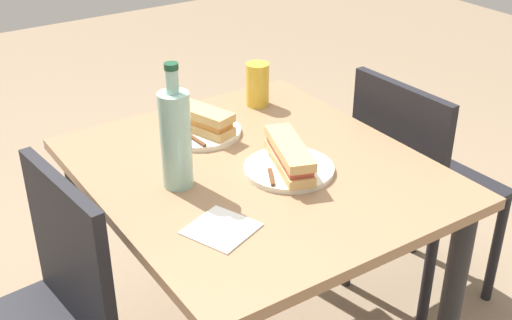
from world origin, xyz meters
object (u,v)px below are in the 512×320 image
Objects in this scene: plate_far at (289,169)px; baguette_sandwich_far at (289,155)px; chair_near at (414,183)px; knife_near at (190,136)px; baguette_sandwich_near at (200,119)px; dining_table at (256,206)px; knife_far at (270,170)px; plate_near at (200,132)px; beer_glass at (258,84)px; water_bottle at (176,138)px.

baguette_sandwich_far is (0.00, -0.00, 0.04)m from plate_far.
chair_near reaches higher than knife_near.
baguette_sandwich_near reaches higher than plate_far.
chair_near is at bearing -108.84° from knife_near.
dining_table is at bearing 89.09° from chair_near.
knife_far is (-0.05, 0.62, 0.26)m from chair_near.
baguette_sandwich_near is 0.34m from plate_far.
dining_table is 4.00× the size of plate_near.
knife_near is (-0.03, 0.05, -0.03)m from baguette_sandwich_near.
plate_far is 0.45m from beer_glass.
plate_near is 0.32m from water_bottle.
water_bottle is (0.09, 0.22, 0.11)m from knife_far.
beer_glass reaches higher than baguette_sandwich_near.
baguette_sandwich_far is at bearing -165.62° from baguette_sandwich_near.
beer_glass is at bearing -29.89° from knife_far.
knife_near is (0.23, 0.08, 0.14)m from dining_table.
baguette_sandwich_near is 0.32m from knife_far.
baguette_sandwich_near is at bearing 108.13° from beer_glass.
chair_near is 0.78m from knife_near.
water_bottle reaches higher than dining_table.
knife_far is at bearing -175.07° from baguette_sandwich_near.
baguette_sandwich_far is at bearing 156.88° from beer_glass.
chair_near is 3.61× the size of plate_near.
baguette_sandwich_far is (-0.06, 0.56, 0.30)m from chair_near.
beer_glass reaches higher than baguette_sandwich_far.
knife_far is (-0.32, -0.03, -0.03)m from baguette_sandwich_near.
water_bottle is at bearing 81.83° from dining_table.
water_bottle is at bearing 69.74° from baguette_sandwich_far.
plate_far reaches higher than dining_table.
baguette_sandwich_near reaches higher than knife_far.
knife_near is 0.72× the size of baguette_sandwich_far.
plate_near is at bearing 108.13° from beer_glass.
dining_table is 2.92× the size of water_bottle.
water_bottle is (-0.20, 0.14, 0.11)m from knife_near.
knife_far is (0.01, 0.06, -0.03)m from baguette_sandwich_far.
chair_near reaches higher than plate_far.
chair_near is 0.74m from plate_near.
water_bottle reaches higher than plate_far.
plate_far is 0.06m from knife_far.
baguette_sandwich_far is at bearing -165.62° from plate_near.
baguette_sandwich_near is 0.95× the size of plate_far.
knife_far is at bearing -175.07° from plate_near.
dining_table is at bearing -98.17° from water_bottle.
knife_far is 0.26m from water_bottle.
dining_table is 0.20m from baguette_sandwich_far.
baguette_sandwich_near is (0.25, 0.03, 0.17)m from dining_table.
plate_far is 0.32m from water_bottle.
plate_near is 0.34m from plate_far.
knife_far is 1.18× the size of beer_glass.
dining_table is at bearing -174.21° from plate_near.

